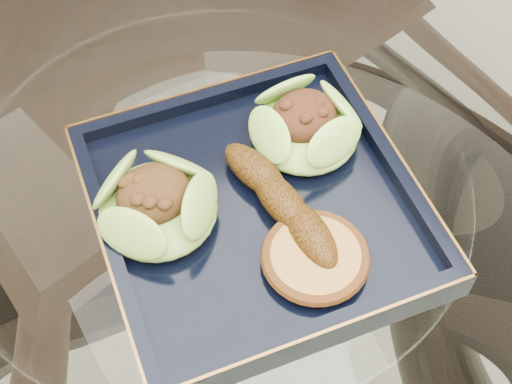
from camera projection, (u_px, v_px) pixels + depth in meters
dining_table at (224, 300)px, 0.77m from camera, size 1.13×1.13×0.77m
dining_chair at (119, 16)px, 1.04m from camera, size 0.50×0.50×1.05m
navy_plate at (256, 212)px, 0.62m from camera, size 0.32×0.32×0.02m
lettuce_wrap_left at (157, 206)px, 0.59m from camera, size 0.12×0.12×0.04m
lettuce_wrap_right at (305, 128)px, 0.64m from camera, size 0.13×0.13×0.04m
roasted_plantain at (282, 201)px, 0.60m from camera, size 0.04×0.15×0.03m
crumb_patty at (315, 258)px, 0.58m from camera, size 0.10×0.10×0.01m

